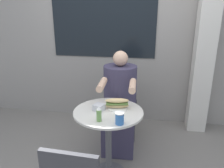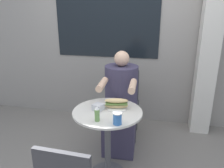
{
  "view_description": "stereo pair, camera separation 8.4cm",
  "coord_description": "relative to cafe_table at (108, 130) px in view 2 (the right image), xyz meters",
  "views": [
    {
      "loc": [
        0.35,
        -1.82,
        1.6
      ],
      "look_at": [
        0.0,
        0.2,
        0.92
      ],
      "focal_mm": 35.0,
      "sensor_mm": 36.0,
      "label": 1
    },
    {
      "loc": [
        0.44,
        -1.8,
        1.6
      ],
      "look_at": [
        0.0,
        0.2,
        0.92
      ],
      "focal_mm": 35.0,
      "sensor_mm": 36.0,
      "label": 2
    }
  ],
  "objects": [
    {
      "name": "lattice_pillar",
      "position": [
        1.05,
        1.17,
        0.68
      ],
      "size": [
        0.24,
        0.24,
        2.4
      ],
      "color": "beige",
      "rests_on": "ground_plane"
    },
    {
      "name": "condiment_bottle",
      "position": [
        -0.04,
        -0.21,
        0.26
      ],
      "size": [
        0.04,
        0.04,
        0.13
      ],
      "color": "#66934C",
      "rests_on": "cafe_table"
    },
    {
      "name": "cafe_table",
      "position": [
        0.0,
        0.0,
        0.0
      ],
      "size": [
        0.65,
        0.65,
        0.72
      ],
      "color": "beige",
      "rests_on": "ground_plane"
    },
    {
      "name": "diner_chair",
      "position": [
        0.03,
        0.88,
        -0.0
      ],
      "size": [
        0.4,
        0.4,
        0.87
      ],
      "rotation": [
        0.0,
        0.0,
        3.19
      ],
      "color": "#333338",
      "rests_on": "ground_plane"
    },
    {
      "name": "napkin_box",
      "position": [
        -0.09,
        0.0,
        0.23
      ],
      "size": [
        0.12,
        0.12,
        0.06
      ],
      "rotation": [
        0.0,
        0.0,
        -0.35
      ],
      "color": "silver",
      "rests_on": "cafe_table"
    },
    {
      "name": "drink_cup",
      "position": [
        0.14,
        -0.23,
        0.25
      ],
      "size": [
        0.08,
        0.08,
        0.1
      ],
      "color": "#336BB7",
      "rests_on": "cafe_table"
    },
    {
      "name": "seated_diner",
      "position": [
        0.03,
        0.53,
        -0.01
      ],
      "size": [
        0.4,
        0.7,
        1.19
      ],
      "rotation": [
        0.0,
        0.0,
        3.19
      ],
      "color": "#38334C",
      "rests_on": "ground_plane"
    },
    {
      "name": "storefront_wall",
      "position": [
        -0.0,
        1.35,
        0.88
      ],
      "size": [
        8.0,
        0.09,
        2.8
      ],
      "color": "gray",
      "rests_on": "ground_plane"
    },
    {
      "name": "sandwich_on_plate",
      "position": [
        0.07,
        0.07,
        0.24
      ],
      "size": [
        0.23,
        0.19,
        0.1
      ],
      "rotation": [
        0.0,
        0.0,
        0.19
      ],
      "color": "white",
      "rests_on": "cafe_table"
    }
  ]
}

